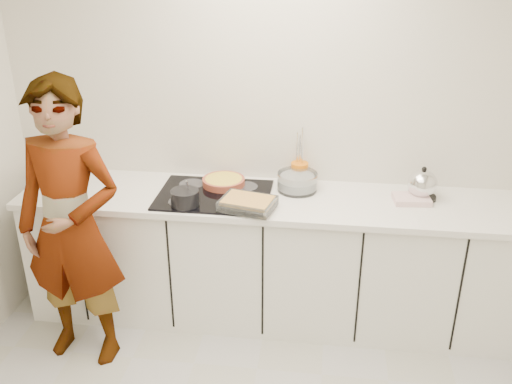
# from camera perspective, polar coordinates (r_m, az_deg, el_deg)

# --- Properties ---
(wall_back) EXTENTS (3.60, 0.00, 2.60)m
(wall_back) POSITION_cam_1_polar(r_m,az_deg,el_deg) (3.82, 1.81, 6.79)
(wall_back) COLOR beige
(wall_back) RESTS_ON ground
(base_cabinets) EXTENTS (3.20, 0.58, 0.87)m
(base_cabinets) POSITION_cam_1_polar(r_m,az_deg,el_deg) (3.89, 1.17, -6.89)
(base_cabinets) COLOR white
(base_cabinets) RESTS_ON floor
(countertop) EXTENTS (3.24, 0.64, 0.04)m
(countertop) POSITION_cam_1_polar(r_m,az_deg,el_deg) (3.67, 1.23, -0.83)
(countertop) COLOR white
(countertop) RESTS_ON base_cabinets
(hob) EXTENTS (0.72, 0.54, 0.01)m
(hob) POSITION_cam_1_polar(r_m,az_deg,el_deg) (3.69, -4.20, -0.28)
(hob) COLOR black
(hob) RESTS_ON countertop
(tart_dish) EXTENTS (0.34, 0.34, 0.05)m
(tart_dish) POSITION_cam_1_polar(r_m,az_deg,el_deg) (3.81, -3.26, 1.07)
(tart_dish) COLOR #9F4630
(tart_dish) RESTS_ON hob
(saucepan) EXTENTS (0.23, 0.23, 0.17)m
(saucepan) POSITION_cam_1_polar(r_m,az_deg,el_deg) (3.54, -7.12, -0.57)
(saucepan) COLOR black
(saucepan) RESTS_ON hob
(baking_dish) EXTENTS (0.37, 0.30, 0.06)m
(baking_dish) POSITION_cam_1_polar(r_m,az_deg,el_deg) (3.48, -0.84, -1.10)
(baking_dish) COLOR silver
(baking_dish) RESTS_ON hob
(mixing_bowl) EXTENTS (0.35, 0.35, 0.12)m
(mixing_bowl) POSITION_cam_1_polar(r_m,az_deg,el_deg) (3.76, 4.15, 0.98)
(mixing_bowl) COLOR silver
(mixing_bowl) RESTS_ON countertop
(tea_towel) EXTENTS (0.24, 0.18, 0.04)m
(tea_towel) POSITION_cam_1_polar(r_m,az_deg,el_deg) (3.73, 15.29, -0.70)
(tea_towel) COLOR white
(tea_towel) RESTS_ON countertop
(kettle) EXTENTS (0.25, 0.25, 0.22)m
(kettle) POSITION_cam_1_polar(r_m,az_deg,el_deg) (3.77, 16.28, 0.66)
(kettle) COLOR black
(kettle) RESTS_ON countertop
(utensil_crock) EXTENTS (0.15, 0.15, 0.14)m
(utensil_crock) POSITION_cam_1_polar(r_m,az_deg,el_deg) (3.86, 4.36, 1.92)
(utensil_crock) COLOR orange
(utensil_crock) RESTS_ON countertop
(cook) EXTENTS (0.69, 0.48, 1.79)m
(cook) POSITION_cam_1_polar(r_m,az_deg,el_deg) (3.50, -18.00, -3.40)
(cook) COLOR white
(cook) RESTS_ON floor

